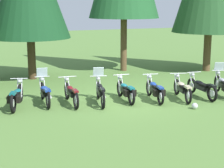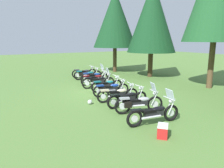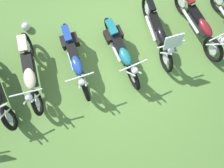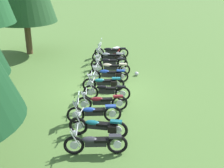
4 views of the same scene
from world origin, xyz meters
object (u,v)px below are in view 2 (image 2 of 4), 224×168
object	(u,v)px
motorcycle_3	(96,79)
dropped_helmet	(90,102)
motorcycle_0	(84,72)
motorcycle_2	(95,76)
motorcycle_10	(154,113)
motorcycle_4	(99,81)
motorcycle_5	(106,85)
pine_tree_0	(115,19)
motorcycle_1	(87,74)
motorcycle_7	(118,94)
pine_tree_1	(152,17)
motorcycle_6	(111,89)
picnic_cooler	(163,131)
motorcycle_9	(139,103)
motorcycle_8	(128,98)

from	to	relation	value
motorcycle_3	dropped_helmet	xyz separation A→B (m)	(4.20, -2.48, -0.34)
motorcycle_0	dropped_helmet	xyz separation A→B (m)	(7.42, -3.00, -0.33)
motorcycle_2	motorcycle_10	distance (m)	9.06
motorcycle_2	motorcycle_4	distance (m)	2.23
motorcycle_5	pine_tree_0	xyz separation A→B (m)	(-6.97, 4.99, 4.85)
motorcycle_10	motorcycle_1	bearing A→B (deg)	89.16
pine_tree_0	motorcycle_7	bearing A→B (deg)	-31.07
motorcycle_1	pine_tree_1	bearing A→B (deg)	1.81
pine_tree_1	motorcycle_6	bearing A→B (deg)	-58.78
pine_tree_1	pine_tree_0	bearing A→B (deg)	-165.12
motorcycle_1	picnic_cooler	world-z (taller)	motorcycle_1
motorcycle_7	pine_tree_1	distance (m)	9.69
motorcycle_4	pine_tree_1	distance (m)	7.85
motorcycle_4	motorcycle_7	bearing A→B (deg)	-87.64
motorcycle_9	motorcycle_4	bearing A→B (deg)	99.84
motorcycle_3	pine_tree_0	distance (m)	8.19
motorcycle_9	dropped_helmet	bearing A→B (deg)	137.66
motorcycle_4	pine_tree_0	distance (m)	9.05
motorcycle_2	dropped_helmet	distance (m)	5.95
motorcycle_2	motorcycle_4	bearing A→B (deg)	-106.01
motorcycle_1	motorcycle_0	bearing A→B (deg)	96.20
pine_tree_0	motorcycle_3	bearing A→B (deg)	-44.33
motorcycle_6	picnic_cooler	distance (m)	5.63
motorcycle_3	motorcycle_0	bearing A→B (deg)	84.04
motorcycle_5	dropped_helmet	bearing A→B (deg)	-131.85
motorcycle_6	picnic_cooler	bearing A→B (deg)	-91.92
motorcycle_4	motorcycle_6	bearing A→B (deg)	-87.39
motorcycle_5	motorcycle_10	distance (m)	5.75
motorcycle_0	motorcycle_5	distance (m)	5.53
motorcycle_7	picnic_cooler	distance (m)	4.43
motorcycle_0	motorcycle_7	distance (m)	7.94
motorcycle_1	dropped_helmet	bearing A→B (deg)	-95.77
motorcycle_6	motorcycle_7	world-z (taller)	motorcycle_6
motorcycle_2	motorcycle_10	xyz separation A→B (m)	(8.87, -1.84, -0.02)
motorcycle_5	pine_tree_0	world-z (taller)	pine_tree_0
motorcycle_0	pine_tree_1	size ratio (longest dim) A/B	0.27
motorcycle_8	motorcycle_10	size ratio (longest dim) A/B	0.98
motorcycle_5	motorcycle_8	size ratio (longest dim) A/B	0.95
motorcycle_4	picnic_cooler	world-z (taller)	motorcycle_4
motorcycle_3	motorcycle_9	distance (m)	6.67
motorcycle_4	pine_tree_0	world-z (taller)	pine_tree_0
motorcycle_3	motorcycle_5	distance (m)	2.27
motorcycle_9	dropped_helmet	xyz separation A→B (m)	(-2.37, -1.32, -0.37)
motorcycle_4	picnic_cooler	size ratio (longest dim) A/B	3.72
motorcycle_5	motorcycle_1	bearing A→B (deg)	86.67
pine_tree_1	motorcycle_3	bearing A→B (deg)	-84.68
motorcycle_4	dropped_helmet	world-z (taller)	motorcycle_4
motorcycle_9	motorcycle_10	distance (m)	1.35
pine_tree_0	picnic_cooler	xyz separation A→B (m)	(13.63, -6.58, -5.07)
motorcycle_3	motorcycle_6	size ratio (longest dim) A/B	1.05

